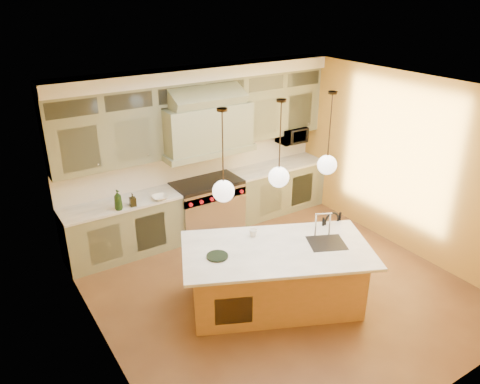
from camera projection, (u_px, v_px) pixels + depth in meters
floor at (278, 288)px, 6.91m from camera, size 5.00×5.00×0.00m
ceiling at (286, 92)px, 5.72m from camera, size 5.00×5.00×0.00m
wall_back at (196, 149)px, 8.24m from camera, size 5.00×0.00×5.00m
wall_front at (444, 294)px, 4.39m from camera, size 5.00×0.00×5.00m
wall_left at (99, 252)px, 5.08m from camera, size 0.00×5.00×5.00m
wall_right at (405, 164)px, 7.55m from camera, size 0.00×5.00×5.00m
back_cabinetry at (203, 154)px, 8.04m from camera, size 5.00×0.77×2.90m
range at (207, 206)px, 8.36m from camera, size 1.20×0.74×0.96m
kitchen_island at (276, 275)px, 6.39m from camera, size 2.81×2.24×1.35m
counter_stool at (336, 245)px, 6.85m from camera, size 0.39×0.39×1.09m
microwave at (292, 135)px, 9.01m from camera, size 0.54×0.37×0.30m
oil_bottle_a at (118, 200)px, 7.12m from camera, size 0.14×0.14×0.32m
oil_bottle_b at (133, 200)px, 7.26m from camera, size 0.10×0.11×0.21m
fruit_bowl at (160, 198)px, 7.51m from camera, size 0.28×0.28×0.06m
cup at (253, 233)px, 6.45m from camera, size 0.12×0.12×0.11m
pendant_left at (223, 189)px, 5.40m from camera, size 0.26×0.26×1.11m
pendant_center at (279, 175)px, 5.79m from camera, size 0.26×0.26×1.11m
pendant_right at (327, 163)px, 6.18m from camera, size 0.26×0.26×1.11m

